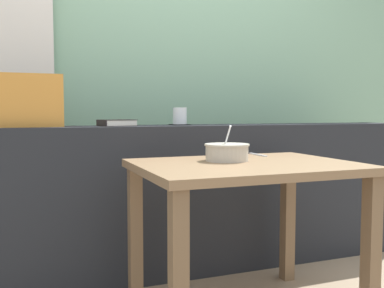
{
  "coord_description": "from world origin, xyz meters",
  "views": [
    {
      "loc": [
        -0.89,
        -1.78,
        0.92
      ],
      "look_at": [
        -0.03,
        0.41,
        0.74
      ],
      "focal_mm": 41.53,
      "sensor_mm": 36.0,
      "label": 1
    }
  ],
  "objects_px": {
    "juice_glass": "(180,117)",
    "fork_utensil": "(258,155)",
    "breakfast_table": "(246,189)",
    "coaster_square": "(180,125)",
    "soup_bowl": "(227,153)",
    "throw_pillow": "(29,101)",
    "closed_book": "(117,123)"
  },
  "relations": [
    {
      "from": "juice_glass",
      "to": "fork_utensil",
      "type": "xyz_separation_m",
      "value": [
        0.29,
        -0.38,
        -0.19
      ]
    },
    {
      "from": "breakfast_table",
      "to": "coaster_square",
      "type": "xyz_separation_m",
      "value": [
        -0.07,
        0.65,
        0.27
      ]
    },
    {
      "from": "soup_bowl",
      "to": "coaster_square",
      "type": "bearing_deg",
      "value": 93.08
    },
    {
      "from": "coaster_square",
      "to": "breakfast_table",
      "type": "bearing_deg",
      "value": -83.48
    },
    {
      "from": "breakfast_table",
      "to": "coaster_square",
      "type": "bearing_deg",
      "value": 96.52
    },
    {
      "from": "throw_pillow",
      "to": "soup_bowl",
      "type": "height_order",
      "value": "throw_pillow"
    },
    {
      "from": "juice_glass",
      "to": "closed_book",
      "type": "relative_size",
      "value": 0.47
    },
    {
      "from": "coaster_square",
      "to": "soup_bowl",
      "type": "height_order",
      "value": "soup_bowl"
    },
    {
      "from": "juice_glass",
      "to": "closed_book",
      "type": "xyz_separation_m",
      "value": [
        -0.37,
        -0.04,
        -0.03
      ]
    },
    {
      "from": "coaster_square",
      "to": "soup_bowl",
      "type": "distance_m",
      "value": 0.57
    },
    {
      "from": "throw_pillow",
      "to": "fork_utensil",
      "type": "xyz_separation_m",
      "value": [
        1.09,
        -0.34,
        -0.27
      ]
    },
    {
      "from": "closed_book",
      "to": "throw_pillow",
      "type": "height_order",
      "value": "throw_pillow"
    },
    {
      "from": "breakfast_table",
      "to": "closed_book",
      "type": "bearing_deg",
      "value": 125.81
    },
    {
      "from": "fork_utensil",
      "to": "juice_glass",
      "type": "bearing_deg",
      "value": 128.92
    },
    {
      "from": "closed_book",
      "to": "fork_utensil",
      "type": "height_order",
      "value": "closed_book"
    },
    {
      "from": "juice_glass",
      "to": "fork_utensil",
      "type": "relative_size",
      "value": 0.55
    },
    {
      "from": "fork_utensil",
      "to": "throw_pillow",
      "type": "bearing_deg",
      "value": 163.96
    },
    {
      "from": "juice_glass",
      "to": "throw_pillow",
      "type": "distance_m",
      "value": 0.81
    },
    {
      "from": "throw_pillow",
      "to": "soup_bowl",
      "type": "bearing_deg",
      "value": -31.95
    },
    {
      "from": "breakfast_table",
      "to": "coaster_square",
      "type": "distance_m",
      "value": 0.71
    },
    {
      "from": "coaster_square",
      "to": "fork_utensil",
      "type": "xyz_separation_m",
      "value": [
        0.29,
        -0.38,
        -0.15
      ]
    },
    {
      "from": "coaster_square",
      "to": "juice_glass",
      "type": "height_order",
      "value": "juice_glass"
    },
    {
      "from": "breakfast_table",
      "to": "soup_bowl",
      "type": "height_order",
      "value": "soup_bowl"
    },
    {
      "from": "coaster_square",
      "to": "soup_bowl",
      "type": "relative_size",
      "value": 0.49
    },
    {
      "from": "throw_pillow",
      "to": "closed_book",
      "type": "bearing_deg",
      "value": -0.52
    },
    {
      "from": "breakfast_table",
      "to": "fork_utensil",
      "type": "bearing_deg",
      "value": 51.84
    },
    {
      "from": "coaster_square",
      "to": "throw_pillow",
      "type": "distance_m",
      "value": 0.81
    },
    {
      "from": "fork_utensil",
      "to": "coaster_square",
      "type": "bearing_deg",
      "value": 128.92
    },
    {
      "from": "throw_pillow",
      "to": "fork_utensil",
      "type": "distance_m",
      "value": 1.18
    },
    {
      "from": "closed_book",
      "to": "coaster_square",
      "type": "bearing_deg",
      "value": 6.03
    },
    {
      "from": "juice_glass",
      "to": "throw_pillow",
      "type": "height_order",
      "value": "throw_pillow"
    },
    {
      "from": "coaster_square",
      "to": "closed_book",
      "type": "relative_size",
      "value": 0.5
    }
  ]
}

